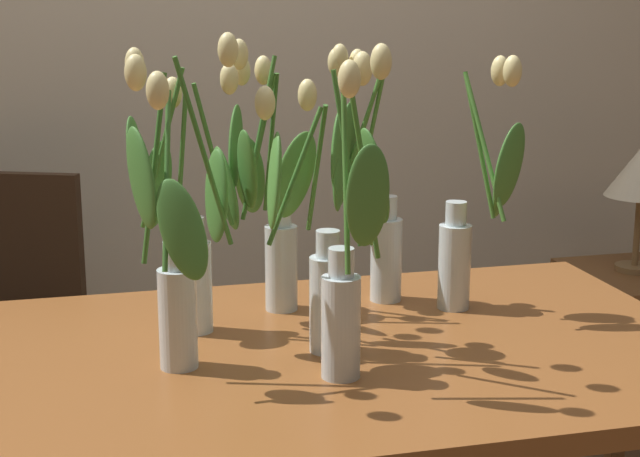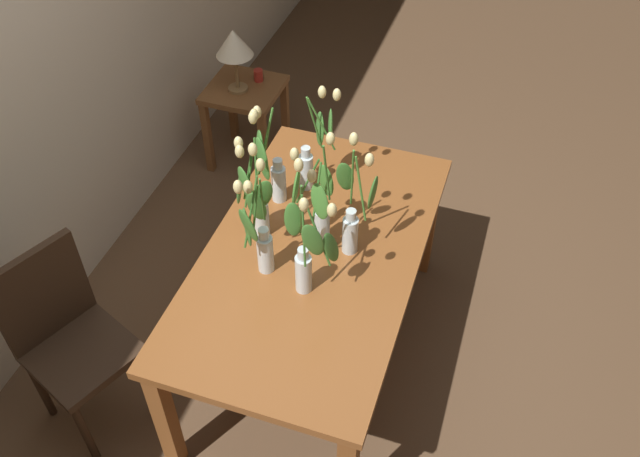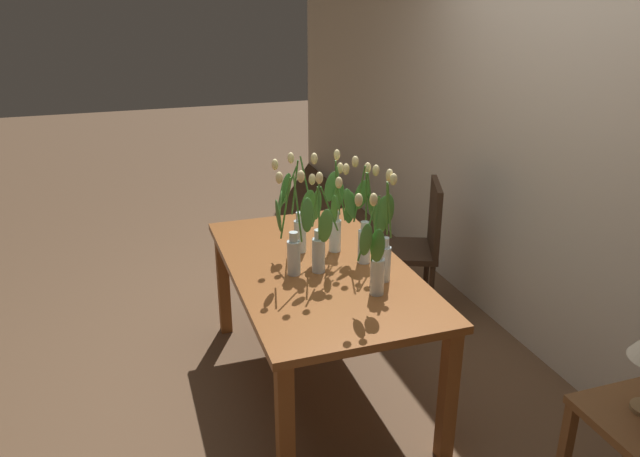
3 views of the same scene
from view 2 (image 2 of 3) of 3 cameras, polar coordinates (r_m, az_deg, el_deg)
ground_plane at (r=3.52m, az=-0.48°, el=-10.20°), size 18.00×18.00×0.00m
dining_table at (r=3.01m, az=-0.55°, el=-3.07°), size 1.60×0.90×0.74m
tulip_vase_0 at (r=3.14m, az=-0.63°, el=6.15°), size 0.16×0.18×0.53m
tulip_vase_1 at (r=2.87m, az=-5.35°, el=2.22°), size 0.16×0.21×0.56m
tulip_vase_2 at (r=2.74m, az=-5.07°, el=-0.58°), size 0.24×0.15×0.55m
tulip_vase_3 at (r=3.03m, az=-4.09°, el=5.04°), size 0.17×0.11×0.55m
tulip_vase_4 at (r=2.84m, az=-0.12°, el=1.72°), size 0.23×0.20×0.55m
tulip_vase_5 at (r=2.83m, az=2.77°, el=1.03°), size 0.14×0.20×0.57m
tulip_vase_6 at (r=2.65m, az=-1.10°, el=-2.09°), size 0.22×0.26×0.58m
dining_chair at (r=3.12m, az=-20.33°, el=-8.18°), size 0.52×0.52×0.93m
side_table at (r=4.36m, az=-6.25°, el=10.31°), size 0.44×0.44×0.55m
table_lamp at (r=4.12m, az=-7.18°, el=14.96°), size 0.22×0.22×0.40m
pillar_candle at (r=4.33m, az=-5.15°, el=12.58°), size 0.06×0.06×0.07m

